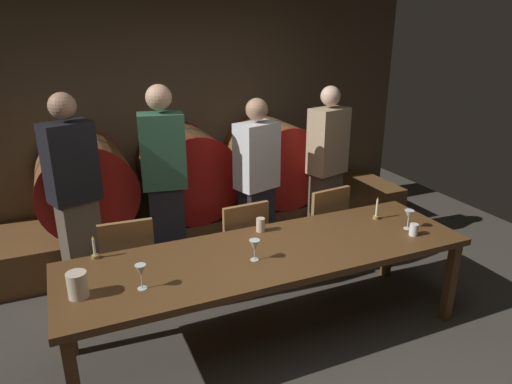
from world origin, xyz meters
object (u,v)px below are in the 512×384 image
object	(u,v)px
candle_left	(95,252)
cup_left	(261,225)
guest_far_right	(327,168)
pitcher	(77,285)
chair_left	(128,262)
cup_right	(414,230)
wine_glass_right	(409,215)
dining_table	(270,258)
guest_center_left	(165,184)
wine_barrel_center	(186,170)
chair_center	(241,243)
wine_glass_center	(255,246)
wine_glass_left	(141,271)
guest_center_right	(257,185)
candle_right	(376,213)
chair_right	(322,226)
wine_barrel_left	(85,183)
wine_barrel_right	(272,160)
guest_far_left	(75,198)

from	to	relation	value
candle_left	cup_left	size ratio (longest dim) A/B	1.58
guest_far_right	pitcher	size ratio (longest dim) A/B	10.58
chair_left	cup_left	world-z (taller)	chair_left
chair_left	cup_right	bearing A→B (deg)	159.73
candle_left	wine_glass_right	distance (m)	2.37
dining_table	guest_center_left	size ratio (longest dim) A/B	1.65
wine_barrel_center	chair_left	bearing A→B (deg)	-126.01
chair_center	cup_right	distance (m)	1.41
pitcher	cup_right	bearing A→B (deg)	-3.01
chair_left	wine_glass_center	bearing A→B (deg)	138.06
chair_center	wine_glass_right	distance (m)	1.40
chair_left	guest_far_right	bearing A→B (deg)	-163.73
wine_glass_left	pitcher	bearing A→B (deg)	170.16
wine_glass_center	guest_far_right	bearing A→B (deg)	42.85
chair_center	guest_center_right	world-z (taller)	guest_center_right
chair_center	candle_right	xyz separation A→B (m)	(1.03, -0.47, 0.29)
chair_center	wine_glass_right	world-z (taller)	same
wine_barrel_center	wine_glass_center	xyz separation A→B (m)	(-0.03, -1.85, -0.01)
guest_center_right	cup_left	world-z (taller)	guest_center_right
wine_glass_left	guest_center_left	bearing A→B (deg)	70.68
dining_table	chair_center	xyz separation A→B (m)	(0.02, 0.64, -0.18)
candle_right	pitcher	bearing A→B (deg)	-173.98
guest_center_left	wine_glass_center	size ratio (longest dim) A/B	11.83
dining_table	candle_left	size ratio (longest dim) A/B	17.09
guest_far_right	candle_right	size ratio (longest dim) A/B	8.75
wine_glass_center	chair_right	bearing A→B (deg)	36.79
guest_center_right	pitcher	xyz separation A→B (m)	(-1.66, -1.14, -0.04)
wine_barrel_left	chair_right	bearing A→B (deg)	-29.01
chair_left	pitcher	size ratio (longest dim) A/B	5.48
guest_center_left	pitcher	bearing A→B (deg)	65.96
chair_right	cup_right	distance (m)	0.96
wine_barrel_right	guest_far_right	distance (m)	0.69
guest_far_right	cup_right	size ratio (longest dim) A/B	18.44
candle_left	wine_glass_left	xyz separation A→B (m)	(0.22, -0.53, 0.08)
guest_center_right	cup_right	bearing A→B (deg)	103.75
guest_center_left	cup_left	size ratio (longest dim) A/B	16.40
guest_center_left	cup_right	world-z (taller)	guest_center_left
wine_glass_center	guest_far_left	bearing A→B (deg)	130.51
guest_far_left	wine_glass_right	distance (m)	2.70
chair_center	wine_glass_right	xyz separation A→B (m)	(1.14, -0.73, 0.35)
guest_center_right	wine_glass_right	world-z (taller)	guest_center_right
guest_far_left	wine_glass_center	distance (m)	1.64
candle_left	pitcher	world-z (taller)	candle_left
chair_center	candle_right	world-z (taller)	candle_right
chair_center	wine_glass_left	size ratio (longest dim) A/B	5.33
guest_center_left	wine_glass_center	bearing A→B (deg)	113.97
wine_barrel_right	chair_left	bearing A→B (deg)	-148.51
guest_far_right	pitcher	xyz separation A→B (m)	(-2.49, -1.25, -0.06)
wine_barrel_left	pitcher	distance (m)	1.86
wine_barrel_center	chair_center	size ratio (longest dim) A/B	1.03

